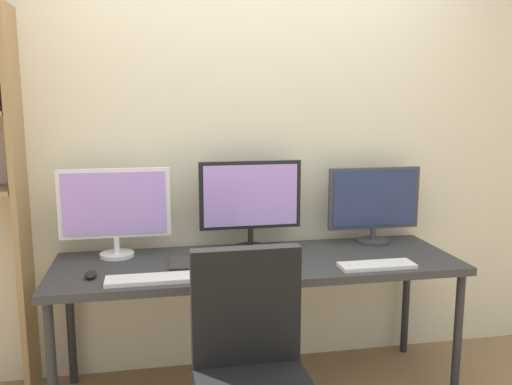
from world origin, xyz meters
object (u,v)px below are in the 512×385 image
object	(u,v)px
mouse_left_side	(91,275)
desk	(258,270)
monitor_left	(115,208)
keyboard_left	(148,279)
monitor_center	(250,200)
monitor_right	(374,202)
keyboard_right	(377,265)
mouse_right_side	(246,272)
laptop_closed	(202,263)

from	to	relation	value
mouse_left_side	desk	bearing A→B (deg)	8.96
monitor_left	keyboard_left	bearing A→B (deg)	-69.54
keyboard_left	desk	bearing A→B (deg)	22.33
monitor_left	keyboard_left	world-z (taller)	monitor_left
monitor_center	monitor_right	bearing A→B (deg)	-0.00
desk	monitor_center	distance (m)	0.40
monitor_center	keyboard_right	xyz separation A→B (m)	(0.56, -0.44, -0.27)
mouse_left_side	mouse_right_side	world-z (taller)	same
monitor_left	laptop_closed	size ratio (longest dim) A/B	1.81
keyboard_right	mouse_right_side	distance (m)	0.67
monitor_right	laptop_closed	distance (m)	1.07
monitor_right	monitor_center	bearing A→B (deg)	180.00
laptop_closed	keyboard_left	bearing A→B (deg)	-139.33
monitor_left	monitor_right	world-z (taller)	monitor_left
keyboard_left	keyboard_right	size ratio (longest dim) A/B	1.03
keyboard_left	monitor_left	bearing A→B (deg)	110.46
desk	mouse_right_side	world-z (taller)	mouse_right_side
monitor_right	mouse_right_side	size ratio (longest dim) A/B	5.65
monitor_center	keyboard_right	world-z (taller)	monitor_center
desk	monitor_left	bearing A→B (deg)	163.68
laptop_closed	keyboard_right	bearing A→B (deg)	-7.79
monitor_right	mouse_right_side	distance (m)	0.97
desk	mouse_right_side	bearing A→B (deg)	-114.21
monitor_right	mouse_left_side	xyz separation A→B (m)	(-1.55, -0.34, -0.23)
desk	monitor_right	bearing A→B (deg)	16.32
monitor_left	monitor_right	size ratio (longest dim) A/B	1.06
mouse_left_side	mouse_right_side	xyz separation A→B (m)	(0.72, -0.10, 0.00)
desk	monitor_center	xyz separation A→B (m)	(0.00, 0.21, 0.33)
monitor_left	keyboard_right	bearing A→B (deg)	-19.00
desk	keyboard_left	distance (m)	0.61
monitor_center	laptop_closed	distance (m)	0.47
keyboard_right	laptop_closed	bearing A→B (deg)	167.30
mouse_right_side	monitor_left	bearing A→B (deg)	144.25
desk	mouse_left_side	bearing A→B (deg)	-171.04
keyboard_left	monitor_right	bearing A→B (deg)	18.99
desk	monitor_center	bearing A→B (deg)	90.00
monitor_right	laptop_closed	xyz separation A→B (m)	(-1.02, -0.25, -0.23)
desk	keyboard_left	xyz separation A→B (m)	(-0.56, -0.23, 0.06)
desk	keyboard_right	size ratio (longest dim) A/B	5.50
monitor_right	keyboard_left	bearing A→B (deg)	-161.01
desk	keyboard_right	world-z (taller)	keyboard_right
monitor_right	keyboard_left	world-z (taller)	monitor_right
keyboard_left	laptop_closed	xyz separation A→B (m)	(0.27, 0.19, 0.00)
monitor_left	mouse_left_side	world-z (taller)	monitor_left
keyboard_right	mouse_left_side	world-z (taller)	mouse_left_side
mouse_left_side	laptop_closed	bearing A→B (deg)	9.84
keyboard_left	keyboard_right	world-z (taller)	same
desk	keyboard_left	size ratio (longest dim) A/B	5.36
desk	keyboard_right	distance (m)	0.61
keyboard_right	mouse_right_side	bearing A→B (deg)	-179.66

